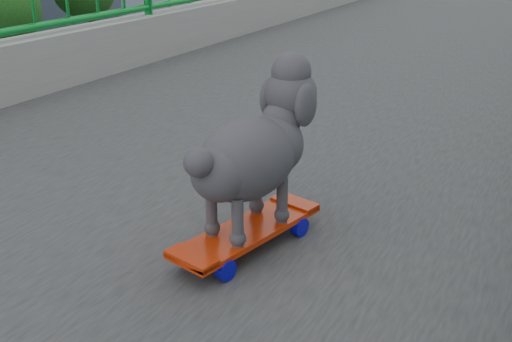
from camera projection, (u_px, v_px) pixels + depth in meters
The scene contains 5 objects.
railing at pixel (121, 145), 1.88m from camera, with size 3.00×24.00×1.42m.
skateboard at pixel (248, 233), 1.68m from camera, with size 0.25×0.52×0.07m.
poodle at pixel (254, 149), 1.61m from camera, with size 0.28×0.50×0.42m.
car_3 at pixel (107, 111), 25.12m from camera, with size 2.08×5.12×1.49m, color silver.
car_5 at pixel (203, 238), 14.70m from camera, with size 1.68×4.82×1.59m, color #AE0613.
Camera 1 is at (1.20, -1.38, 7.84)m, focal length 42.00 mm.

